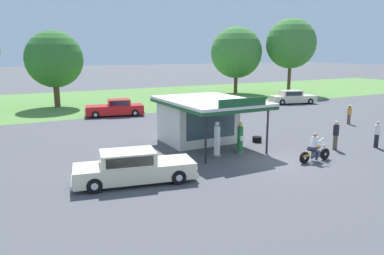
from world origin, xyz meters
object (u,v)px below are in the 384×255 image
Objects in this scene: gas_pump_nearside at (217,140)px; bystander_leaning_by_kiosk at (349,114)px; parked_car_second_row_spare at (292,98)px; bystander_strolling_foreground at (336,134)px; gas_pump_offside at (240,139)px; parked_car_back_row_centre at (115,108)px; motorcycle_with_rider at (315,150)px; bystander_admiring_sedan at (377,134)px; featured_classic_sedan at (133,168)px; parked_car_back_row_far_left at (227,104)px; spare_tire_stack at (257,139)px.

bystander_leaning_by_kiosk is at bearing 11.69° from gas_pump_nearside.
parked_car_second_row_spare is 3.14× the size of bystander_strolling_foreground.
bystander_leaning_by_kiosk is at bearing -111.63° from parked_car_second_row_spare.
gas_pump_nearside is 1.59m from gas_pump_offside.
gas_pump_offside is 16.15m from parked_car_back_row_centre.
bystander_strolling_foreground is at bearing 22.09° from motorcycle_with_rider.
gas_pump_offside is 0.33× the size of parked_car_second_row_spare.
gas_pump_offside reaches higher than bystander_strolling_foreground.
parked_car_second_row_spare is (17.55, 14.38, -0.14)m from gas_pump_offside.
bystander_strolling_foreground reaches higher than bystander_leaning_by_kiosk.
parked_car_second_row_spare is at bearing 39.34° from gas_pump_offside.
bystander_admiring_sedan is at bearing 3.79° from motorcycle_with_rider.
gas_pump_nearside is 1.15× the size of bystander_strolling_foreground.
bystander_admiring_sedan is (15.30, -1.14, 0.18)m from featured_classic_sedan.
motorcycle_with_rider is 0.39× the size of parked_car_back_row_centre.
gas_pump_nearside is 0.40× the size of parked_car_back_row_far_left.
featured_classic_sedan is (-9.65, 1.52, 0.03)m from motorcycle_with_rider.
bystander_admiring_sedan is 7.29m from spare_tire_stack.
motorcycle_with_rider is (2.51, -3.32, -0.18)m from gas_pump_offside.
spare_tire_stack is (-2.96, 3.75, -0.76)m from bystander_strolling_foreground.
bystander_admiring_sedan is at bearing -129.22° from bystander_leaning_by_kiosk.
bystander_leaning_by_kiosk is 2.59× the size of spare_tire_stack.
gas_pump_offside is 8.68m from bystander_admiring_sedan.
spare_tire_stack is (-10.50, -1.38, -0.65)m from bystander_leaning_by_kiosk.
gas_pump_offside reaches higher than bystander_leaning_by_kiosk.
bystander_strolling_foreground is 9.12m from bystander_leaning_by_kiosk.
motorcycle_with_rider is at bearing -8.93° from featured_classic_sedan.
gas_pump_nearside is 16.40m from parked_car_back_row_far_left.
bystander_leaning_by_kiosk is (13.04, 3.03, -0.01)m from gas_pump_offside.
parked_car_back_row_far_left is at bearing 45.10° from featured_classic_sedan.
gas_pump_nearside is at bearing 163.18° from bystander_admiring_sedan.
bystander_strolling_foreground reaches higher than spare_tire_stack.
gas_pump_offside is at bearing -120.81° from parked_car_back_row_far_left.
parked_car_back_row_centre is at bearing 99.59° from gas_pump_offside.
parked_car_back_row_centre is at bearing 119.91° from bystander_admiring_sedan.
bystander_strolling_foreground is at bearing -16.54° from gas_pump_nearside.
motorcycle_with_rider is 3.62× the size of spare_tire_stack.
gas_pump_nearside is 10.19m from bystander_admiring_sedan.
featured_classic_sedan is 29.52m from parked_car_second_row_spare.
bystander_strolling_foreground is (-12.04, -16.49, 0.24)m from parked_car_second_row_spare.
parked_car_back_row_centre is 3.17× the size of bystander_strolling_foreground.
gas_pump_nearside is 0.36× the size of parked_car_back_row_centre.
featured_classic_sedan is 1.13× the size of parked_car_back_row_far_left.
parked_car_back_row_centre is at bearing 105.12° from motorcycle_with_rider.
bystander_admiring_sedan is at bearing -19.84° from gas_pump_offside.
bystander_leaning_by_kiosk is at bearing 13.07° from gas_pump_offside.
gas_pump_nearside is at bearing -86.03° from parked_car_back_row_centre.
gas_pump_offside is 5.89m from bystander_strolling_foreground.
gas_pump_nearside reaches higher than parked_car_second_row_spare.
parked_car_second_row_spare is (20.24, -1.54, 0.00)m from parked_car_back_row_centre.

